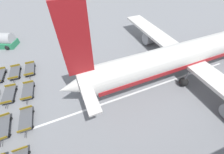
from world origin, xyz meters
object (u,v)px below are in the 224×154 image
Objects in this scene: airplane at (192,53)px; baggage_dolly_row_mid_a_col_a at (15,73)px; baggage_dolly_row_mid_b_col_a at (30,69)px; baggage_dolly_row_mid_b_col_b at (28,91)px; baggage_dolly_row_mid_a_col_c at (3,128)px; baggage_dolly_row_mid_b_col_c at (26,119)px; baggage_dolly_row_mid_a_col_b at (9,95)px.

baggage_dolly_row_mid_a_col_a is (-8.18, -27.04, -2.77)m from airplane.
airplane is 28.38m from baggage_dolly_row_mid_a_col_a.
airplane is at bearing 71.64° from baggage_dolly_row_mid_b_col_a.
baggage_dolly_row_mid_a_col_c is at bearing -26.08° from baggage_dolly_row_mid_b_col_b.
baggage_dolly_row_mid_b_col_a is 1.00× the size of baggage_dolly_row_mid_b_col_b.
airplane reaches higher than baggage_dolly_row_mid_a_col_a.
baggage_dolly_row_mid_a_col_c and baggage_dolly_row_mid_b_col_b have the same top height.
baggage_dolly_row_mid_a_col_c is at bearing -13.69° from baggage_dolly_row_mid_b_col_a.
baggage_dolly_row_mid_b_col_a is (-8.23, -24.80, -2.77)m from airplane.
baggage_dolly_row_mid_a_col_c and baggage_dolly_row_mid_b_col_a have the same top height.
baggage_dolly_row_mid_a_col_a is at bearing -166.31° from baggage_dolly_row_mid_b_col_c.
baggage_dolly_row_mid_a_col_c is 1.01× the size of baggage_dolly_row_mid_b_col_c.
baggage_dolly_row_mid_a_col_b and baggage_dolly_row_mid_b_col_a have the same top height.
baggage_dolly_row_mid_b_col_a is (-9.76, 2.38, 0.00)m from baggage_dolly_row_mid_a_col_c.
baggage_dolly_row_mid_a_col_a is at bearing 177.60° from baggage_dolly_row_mid_a_col_b.
baggage_dolly_row_mid_b_col_c is (9.56, 0.08, 0.00)m from baggage_dolly_row_mid_b_col_a.
airplane is at bearing 73.16° from baggage_dolly_row_mid_a_col_a.
airplane is 10.49× the size of baggage_dolly_row_mid_a_col_b.
baggage_dolly_row_mid_a_col_b is 5.05m from baggage_dolly_row_mid_a_col_c.
airplane is 10.54× the size of baggage_dolly_row_mid_a_col_a.
baggage_dolly_row_mid_a_col_b is at bearing -27.30° from baggage_dolly_row_mid_b_col_a.
baggage_dolly_row_mid_b_col_b and baggage_dolly_row_mid_b_col_c have the same top height.
baggage_dolly_row_mid_b_col_a and baggage_dolly_row_mid_b_col_b have the same top height.
baggage_dolly_row_mid_a_col_b and baggage_dolly_row_mid_a_col_c have the same top height.
airplane reaches higher than baggage_dolly_row_mid_a_col_b.
baggage_dolly_row_mid_a_col_a is 0.99× the size of baggage_dolly_row_mid_a_col_c.
baggage_dolly_row_mid_a_col_a is 1.00× the size of baggage_dolly_row_mid_b_col_a.
baggage_dolly_row_mid_a_col_a is at bearing -106.84° from airplane.
baggage_dolly_row_mid_a_col_b and baggage_dolly_row_mid_b_col_c have the same top height.
baggage_dolly_row_mid_a_col_c is (1.53, -27.18, -2.77)m from airplane.
airplane is at bearing 93.22° from baggage_dolly_row_mid_a_col_c.
baggage_dolly_row_mid_b_col_a is at bearing -179.52° from baggage_dolly_row_mid_b_col_c.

